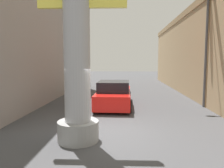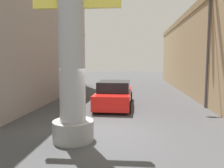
# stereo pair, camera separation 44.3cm
# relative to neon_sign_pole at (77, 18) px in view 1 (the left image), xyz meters

# --- Properties ---
(ground_plane) EXTENTS (83.13, 83.13, 0.00)m
(ground_plane) POSITION_rel_neon_sign_pole_xyz_m (0.84, 10.91, -4.16)
(ground_plane) COLOR #424244
(building_right) EXTENTS (6.63, 28.04, 6.87)m
(building_right) POSITION_rel_neon_sign_pole_xyz_m (9.62, 12.03, -0.71)
(building_right) COLOR tan
(building_right) RESTS_ON ground
(neon_sign_pole) EXTENTS (3.26, 1.41, 9.58)m
(neon_sign_pole) POSITION_rel_neon_sign_pole_xyz_m (0.00, 0.00, 0.00)
(neon_sign_pole) COLOR #9E9EA3
(neon_sign_pole) RESTS_ON ground
(street_lamp) EXTENTS (2.16, 0.28, 7.20)m
(street_lamp) POSITION_rel_neon_sign_pole_xyz_m (6.02, 6.08, 0.16)
(street_lamp) COLOR #59595E
(street_lamp) RESTS_ON ground
(car_lead) EXTENTS (2.12, 5.18, 1.56)m
(car_lead) POSITION_rel_neon_sign_pole_xyz_m (0.90, 6.01, -3.45)
(car_lead) COLOR black
(car_lead) RESTS_ON ground
(palm_tree_mid_left) EXTENTS (3.27, 3.30, 7.88)m
(palm_tree_mid_left) POSITION_rel_neon_sign_pole_xyz_m (-4.46, 10.37, 0.89)
(palm_tree_mid_left) COLOR brown
(palm_tree_mid_left) RESTS_ON ground
(palm_tree_far_left) EXTENTS (2.69, 2.83, 6.63)m
(palm_tree_far_left) POSITION_rel_neon_sign_pole_xyz_m (-5.03, 18.74, 0.02)
(palm_tree_far_left) COLOR brown
(palm_tree_far_left) RESTS_ON ground
(palm_tree_near_right) EXTENTS (3.15, 3.19, 7.40)m
(palm_tree_near_right) POSITION_rel_neon_sign_pole_xyz_m (6.52, 5.89, 0.34)
(palm_tree_near_right) COLOR brown
(palm_tree_near_right) RESTS_ON ground
(pedestrian_far_left) EXTENTS (0.38, 0.38, 1.78)m
(pedestrian_far_left) POSITION_rel_neon_sign_pole_xyz_m (-3.49, 15.16, -3.11)
(pedestrian_far_left) COLOR #1E233F
(pedestrian_far_left) RESTS_ON ground
(fire_hydrant) EXTENTS (0.22, 0.22, 0.72)m
(fire_hydrant) POSITION_rel_neon_sign_pole_xyz_m (-4.06, 3.38, -3.80)
(fire_hydrant) COLOR red
(fire_hydrant) RESTS_ON ground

